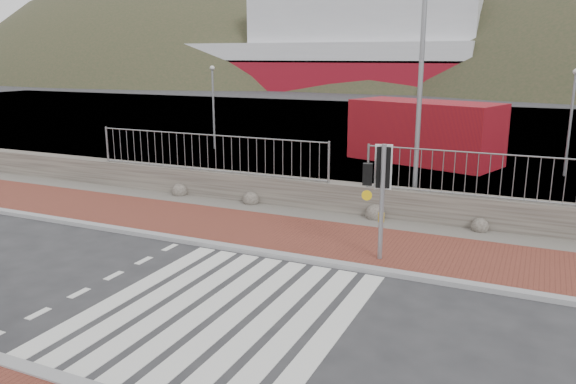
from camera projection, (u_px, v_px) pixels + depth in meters
The scene contains 14 objects.
ground at pixel (222, 311), 10.35m from camera, with size 220.00×220.00×0.00m, color #28282B.
sidewalk_far at pixel (314, 239), 14.32m from camera, with size 40.00×3.00×0.08m, color brown.
kerb_far at pixel (289, 257), 13.00m from camera, with size 40.00×0.25×0.12m, color gray.
zebra_crossing at pixel (222, 311), 10.35m from camera, with size 4.62×5.60×0.01m.
gravel_strip at pixel (340, 219), 16.10m from camera, with size 40.00×1.50×0.06m, color #59544C.
stone_wall at pixel (349, 198), 16.70m from camera, with size 40.00×0.60×0.90m, color #4D463F.
railing at pixel (348, 154), 16.25m from camera, with size 18.07×0.07×1.22m.
quay at pixel (454, 131), 35.03m from camera, with size 120.00×40.00×0.50m, color #4C4C4F.
water at pixel (499, 96), 65.98m from camera, with size 220.00×50.00×0.05m, color #3F4C54.
ferry at pixel (320, 50), 79.06m from camera, with size 50.00×16.00×20.00m.
hills_backdrop at pixel (543, 231), 90.81m from camera, with size 254.00×90.00×100.00m.
traffic_signal_far at pixel (381, 178), 12.39m from camera, with size 0.67×0.36×2.71m.
streetlight at pixel (426, 58), 15.63m from camera, with size 1.60×0.85×8.03m.
shipping_container at pixel (424, 132), 24.63m from camera, with size 6.39×2.66×2.66m, color maroon.
Camera 1 is at (5.06, -8.18, 4.58)m, focal length 35.00 mm.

